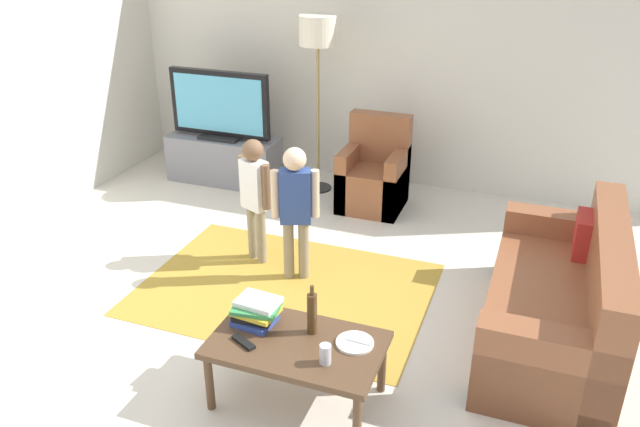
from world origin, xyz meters
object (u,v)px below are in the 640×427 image
(tv_stand, at_px, (224,160))
(couch, at_px, (564,305))
(child_center, at_px, (295,202))
(bottle, at_px, (312,313))
(plate, at_px, (355,343))
(soda_can, at_px, (325,354))
(tv_remote, at_px, (244,342))
(tv, at_px, (220,106))
(floor_lamp, at_px, (318,40))
(armchair, at_px, (374,177))
(child_near_tv, at_px, (255,190))
(book_stack, at_px, (256,312))
(coffee_table, at_px, (297,349))

(tv_stand, xyz_separation_m, couch, (3.49, -1.75, 0.05))
(couch, distance_m, child_center, 2.04)
(bottle, relative_size, plate, 1.45)
(soda_can, bearing_deg, tv_remote, 180.00)
(tv, height_order, soda_can, tv)
(tv, distance_m, soda_can, 3.78)
(floor_lamp, distance_m, plate, 3.44)
(armchair, xyz_separation_m, floor_lamp, (-0.67, 0.19, 1.25))
(floor_lamp, relative_size, child_near_tv, 1.67)
(soda_can, bearing_deg, child_near_tv, 126.83)
(child_near_tv, xyz_separation_m, book_stack, (0.66, -1.37, -0.14))
(child_center, bearing_deg, armchair, 82.98)
(armchair, bearing_deg, child_center, -97.02)
(tv_stand, distance_m, bottle, 3.50)
(child_center, relative_size, tv_remote, 6.46)
(tv_stand, relative_size, tv, 1.09)
(couch, bearing_deg, child_near_tv, 172.79)
(child_center, bearing_deg, tv_remote, -79.41)
(tv_stand, height_order, tv, tv)
(tv_stand, distance_m, child_near_tv, 1.85)
(child_near_tv, height_order, tv_remote, child_near_tv)
(book_stack, bearing_deg, tv_remote, -84.37)
(coffee_table, height_order, book_stack, book_stack)
(book_stack, bearing_deg, soda_can, -22.24)
(child_near_tv, bearing_deg, plate, -46.66)
(couch, height_order, bottle, couch)
(book_stack, bearing_deg, plate, 0.64)
(coffee_table, xyz_separation_m, bottle, (0.05, 0.12, 0.18))
(floor_lamp, bearing_deg, book_stack, -76.33)
(child_center, bearing_deg, tv_stand, 133.13)
(tv, bearing_deg, child_center, -46.49)
(soda_can, bearing_deg, coffee_table, 151.39)
(book_stack, relative_size, soda_can, 2.45)
(floor_lamp, bearing_deg, child_near_tv, -87.87)
(couch, bearing_deg, tv, 153.62)
(tv_remote, bearing_deg, child_center, 127.43)
(book_stack, xyz_separation_m, tv_remote, (0.02, -0.21, -0.07))
(bottle, bearing_deg, coffee_table, -112.62)
(armchair, distance_m, child_near_tv, 1.57)
(child_center, distance_m, soda_can, 1.64)
(child_near_tv, xyz_separation_m, child_center, (0.42, -0.15, 0.02))
(armchair, xyz_separation_m, tv_remote, (0.08, -2.99, 0.13))
(coffee_table, bearing_deg, floor_lamp, 108.47)
(tv, height_order, book_stack, tv)
(couch, distance_m, bottle, 1.76)
(coffee_table, distance_m, bottle, 0.23)
(armchair, bearing_deg, tv_remote, -88.54)
(floor_lamp, height_order, child_near_tv, floor_lamp)
(couch, relative_size, book_stack, 6.12)
(tv_remote, xyz_separation_m, soda_can, (0.50, 0.00, 0.05))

